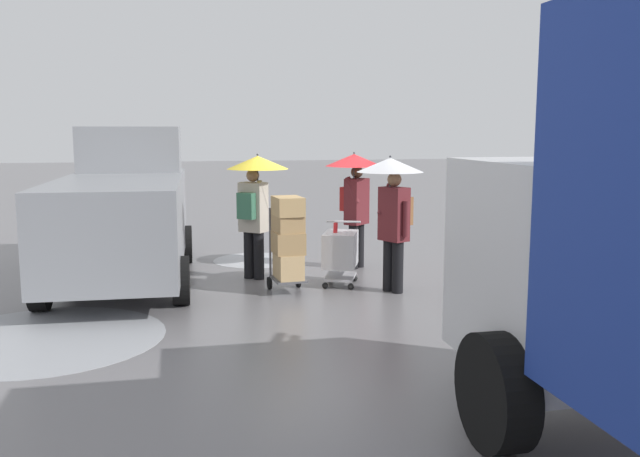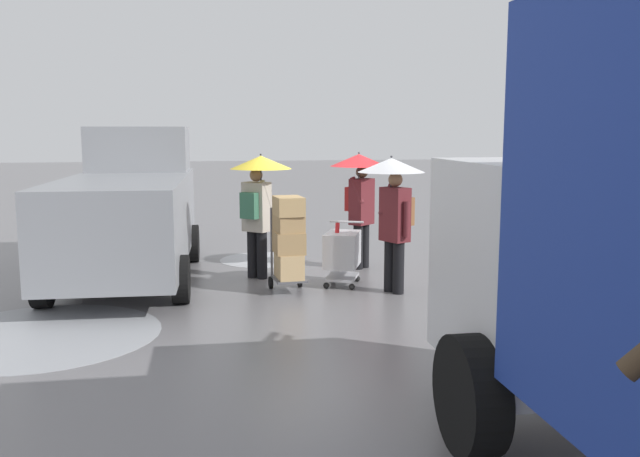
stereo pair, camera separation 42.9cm
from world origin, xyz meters
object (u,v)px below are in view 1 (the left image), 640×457
Objects in this scene: cargo_van_parked_right at (124,211)px; pedestrian_white_side at (355,184)px; pedestrian_black_side at (255,188)px; shopping_cart_vendor at (340,251)px; hand_dolly_boxes at (288,239)px; pedestrian_pink_side at (392,193)px.

pedestrian_white_side is (-4.07, -0.10, 0.39)m from cargo_van_parked_right.
shopping_cart_vendor is at bearing 150.12° from pedestrian_black_side.
cargo_van_parked_right is at bearing -30.29° from hand_dolly_boxes.
cargo_van_parked_right reaches higher than hand_dolly_boxes.
shopping_cart_vendor is at bearing 161.42° from cargo_van_parked_right.
hand_dolly_boxes is at bearing 46.69° from pedestrian_white_side.
pedestrian_pink_side is at bearing 157.19° from cargo_van_parked_right.
pedestrian_pink_side is at bearing 93.08° from pedestrian_white_side.
cargo_van_parked_right is at bearing -18.58° from shopping_cart_vendor.
cargo_van_parked_right reaches higher than pedestrian_black_side.
pedestrian_black_side is (1.98, -1.33, 0.00)m from pedestrian_pink_side.
pedestrian_pink_side and pedestrian_black_side have the same top height.
hand_dolly_boxes reaches higher than shopping_cart_vendor.
shopping_cart_vendor is 1.35m from pedestrian_pink_side.
pedestrian_pink_side is 2.39m from pedestrian_black_side.
pedestrian_black_side reaches higher than shopping_cart_vendor.
pedestrian_white_side is (-1.88, -0.53, 0.00)m from pedestrian_black_side.
pedestrian_white_side is (-1.51, -1.60, 0.73)m from hand_dolly_boxes.
pedestrian_white_side is at bearing -164.28° from pedestrian_black_side.
pedestrian_black_side is 1.00× the size of pedestrian_white_side.
pedestrian_pink_side is 1.00× the size of pedestrian_black_side.
cargo_van_parked_right is 3.57× the size of hand_dolly_boxes.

